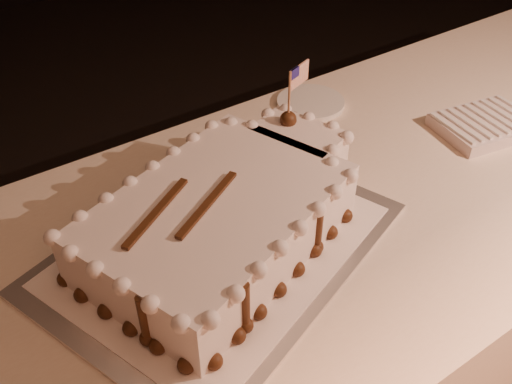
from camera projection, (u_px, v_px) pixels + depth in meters
banquet_table at (347, 300)px, 1.40m from camera, size 2.40×0.80×0.75m
cake_board at (219, 247)px, 1.01m from camera, size 0.70×0.62×0.01m
doily at (219, 245)px, 1.00m from camera, size 0.63×0.55×0.00m
sheet_cake at (228, 213)px, 0.99m from camera, size 0.58×0.43×0.22m
napkin_stack at (485, 125)px, 1.29m from camera, size 0.24×0.19×0.03m
side_plate at (311, 103)px, 1.39m from camera, size 0.16×0.16×0.01m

